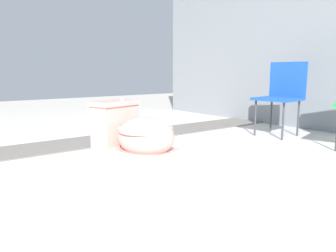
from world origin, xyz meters
The scene contains 4 objects.
ground_plane centered at (0.00, 0.00, 0.00)m, with size 14.00×14.00×0.00m, color #B7B2A8.
gravel_strip centered at (-1.18, 0.50, 0.01)m, with size 0.56×8.00×0.01m, color #605B56.
toilet centered at (-0.05, 0.10, 0.22)m, with size 0.71×0.53×0.52m.
folding_chair_left centered at (-0.22, 2.18, 0.51)m, with size 0.48×0.48×0.83m.
Camera 1 is at (1.96, -1.14, 0.72)m, focal length 35.00 mm.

